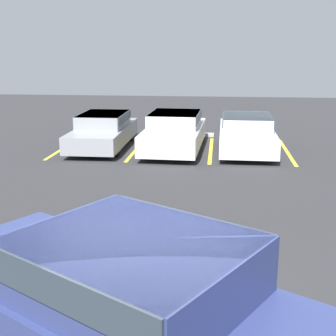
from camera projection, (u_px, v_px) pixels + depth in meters
name	position (u px, v px, depth m)	size (l,w,h in m)	color
stall_stripe_a	(66.00, 147.00, 16.86)	(0.12, 4.28, 0.01)	yellow
stall_stripe_b	(137.00, 148.00, 16.59)	(0.12, 4.28, 0.01)	yellow
stall_stripe_c	(211.00, 150.00, 16.31)	(0.12, 4.28, 0.01)	yellow
stall_stripe_d	(287.00, 152.00, 16.03)	(0.12, 4.28, 0.01)	yellow
pickup_truck	(160.00, 329.00, 4.43)	(6.16, 4.77, 1.69)	navy
parked_sedan_a	(103.00, 129.00, 16.62)	(1.75, 4.54, 1.21)	gray
parked_sedan_b	(175.00, 130.00, 16.08)	(1.99, 4.48, 1.31)	silver
parked_sedan_c	(246.00, 132.00, 16.07)	(1.85, 4.55, 1.20)	silver
wheel_stop_curb	(193.00, 135.00, 18.84)	(1.64, 0.20, 0.14)	#B7B2A8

